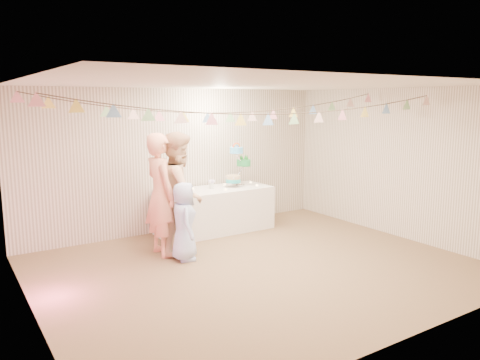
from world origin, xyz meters
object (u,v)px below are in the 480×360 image
table (215,210)px  cake_stand (238,168)px  person_child (184,221)px  person_adult_b (180,193)px  person_adult_a (161,195)px

table → cake_stand: (0.55, 0.05, 0.73)m
person_child → table: bearing=-29.6°
cake_stand → person_adult_b: size_ratio=0.40×
person_adult_b → person_child: size_ratio=1.61×
table → cake_stand: 0.92m
table → person_adult_a: bearing=-152.7°
person_adult_a → person_child: bearing=-157.9°
table → person_adult_b: size_ratio=1.11×
cake_stand → person_child: bearing=-145.7°
cake_stand → person_adult_b: (-1.59, -0.77, -0.17)m
table → person_child: (-1.17, -1.12, 0.20)m
person_adult_a → person_child: (0.18, -0.42, -0.36)m
person_adult_a → person_adult_b: bearing=-95.8°
person_adult_a → table: bearing=-63.8°
person_adult_b → cake_stand: bearing=-33.5°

